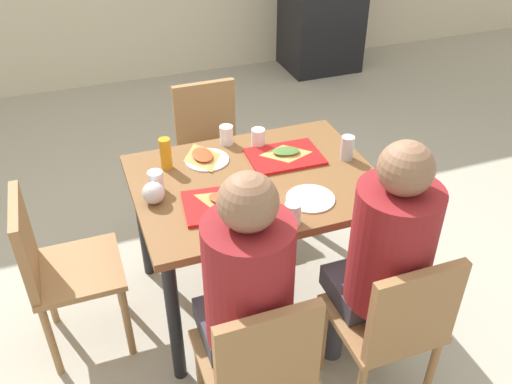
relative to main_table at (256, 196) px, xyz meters
name	(u,v)px	position (x,y,z in m)	size (l,w,h in m)	color
ground_plane	(256,294)	(0.00, 0.00, -0.67)	(10.00, 10.00, 0.02)	#B2AD9E
main_table	(256,196)	(0.00, 0.00, 0.00)	(1.15, 0.87, 0.75)	brown
chair_near_left	(259,364)	(-0.29, -0.82, -0.15)	(0.40, 0.40, 0.87)	#9E7247
chair_near_right	(394,323)	(0.29, -0.82, -0.15)	(0.40, 0.40, 0.87)	#9E7247
chair_far_side	(210,143)	(0.00, 0.82, -0.15)	(0.40, 0.40, 0.87)	#9E7247
chair_left_end	(56,264)	(-0.96, 0.00, -0.15)	(0.40, 0.40, 0.87)	#9E7247
person_in_red	(246,290)	(-0.29, -0.68, 0.10)	(0.32, 0.42, 1.28)	#383842
person_in_brown_jacket	(384,254)	(0.29, -0.68, 0.10)	(0.32, 0.42, 1.28)	#383842
tray_red_near	(225,204)	(-0.20, -0.15, 0.11)	(0.36, 0.26, 0.02)	red
tray_red_far	(285,157)	(0.20, 0.13, 0.11)	(0.36, 0.26, 0.02)	red
paper_plate_center	(207,160)	(-0.17, 0.24, 0.10)	(0.22, 0.22, 0.01)	white
paper_plate_near_edge	(310,199)	(0.17, -0.24, 0.10)	(0.22, 0.22, 0.01)	white
pizza_slice_a	(226,200)	(-0.20, -0.15, 0.12)	(0.25, 0.24, 0.02)	#C68C47
pizza_slice_b	(286,152)	(0.21, 0.14, 0.12)	(0.22, 0.17, 0.02)	tan
pizza_slice_c	(202,156)	(-0.19, 0.26, 0.11)	(0.15, 0.22, 0.02)	#C68C47
plastic_cup_a	(226,135)	(-0.03, 0.37, 0.15)	(0.07, 0.07, 0.10)	white
plastic_cup_b	(293,214)	(0.03, -0.37, 0.15)	(0.07, 0.07, 0.10)	white
plastic_cup_c	(156,181)	(-0.46, 0.07, 0.15)	(0.07, 0.07, 0.10)	white
plastic_cup_d	(258,138)	(0.11, 0.28, 0.15)	(0.07, 0.07, 0.10)	white
soda_can	(347,148)	(0.49, 0.02, 0.16)	(0.07, 0.07, 0.12)	#B7BCC6
condiment_bottle	(166,154)	(-0.37, 0.24, 0.18)	(0.06, 0.06, 0.16)	orange
foil_bundle	(153,193)	(-0.49, -0.02, 0.15)	(0.10, 0.10, 0.10)	silver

